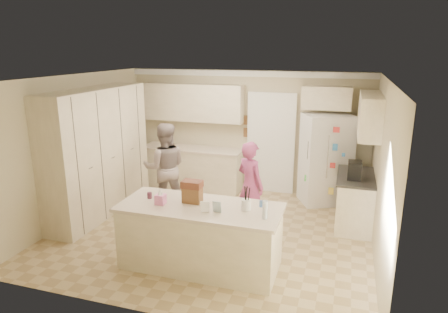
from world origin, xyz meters
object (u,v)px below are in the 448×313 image
(coffee_maker, at_px, (355,170))
(teen_girl, at_px, (250,185))
(dollhouse_body, at_px, (192,195))
(tissue_box, at_px, (161,199))
(island_base, at_px, (200,238))
(teen_boy, at_px, (165,167))
(refrigerator, at_px, (326,159))
(utensil_crock, at_px, (246,205))

(coffee_maker, bearing_deg, teen_girl, -165.09)
(coffee_maker, height_order, dollhouse_body, coffee_maker)
(dollhouse_body, bearing_deg, teen_girl, 69.00)
(tissue_box, bearing_deg, island_base, 10.30)
(tissue_box, xyz_separation_m, teen_boy, (-0.82, 1.85, -0.14))
(refrigerator, bearing_deg, island_base, -140.85)
(utensil_crock, xyz_separation_m, teen_girl, (-0.28, 1.40, -0.23))
(tissue_box, xyz_separation_m, dollhouse_body, (0.40, 0.20, 0.04))
(island_base, bearing_deg, tissue_box, -169.70)
(dollhouse_body, xyz_separation_m, teen_girl, (0.52, 1.35, -0.26))
(refrigerator, relative_size, coffee_maker, 6.00)
(utensil_crock, height_order, teen_girl, teen_girl)
(teen_boy, bearing_deg, coffee_maker, 157.92)
(teen_girl, bearing_deg, coffee_maker, -132.15)
(refrigerator, xyz_separation_m, teen_girl, (-1.15, -1.62, -0.13))
(island_base, xyz_separation_m, tissue_box, (-0.55, -0.10, 0.56))
(teen_boy, bearing_deg, dollhouse_body, 101.81)
(refrigerator, bearing_deg, dollhouse_body, -143.85)
(refrigerator, height_order, teen_girl, refrigerator)
(coffee_maker, bearing_deg, island_base, -137.17)
(tissue_box, distance_m, dollhouse_body, 0.45)
(tissue_box, height_order, dollhouse_body, dollhouse_body)
(utensil_crock, bearing_deg, refrigerator, 73.99)
(dollhouse_body, height_order, teen_boy, teen_boy)
(coffee_maker, relative_size, tissue_box, 2.14)
(refrigerator, relative_size, dollhouse_body, 6.92)
(teen_girl, bearing_deg, refrigerator, -92.37)
(island_base, bearing_deg, dollhouse_body, 146.31)
(utensil_crock, bearing_deg, teen_girl, 101.32)
(utensil_crock, xyz_separation_m, teen_boy, (-2.02, 1.70, -0.15))
(island_base, bearing_deg, utensil_crock, 4.40)
(dollhouse_body, bearing_deg, island_base, -33.69)
(refrigerator, height_order, island_base, refrigerator)
(refrigerator, bearing_deg, teen_girl, -149.88)
(teen_boy, bearing_deg, tissue_box, 89.21)
(island_base, height_order, utensil_crock, utensil_crock)
(refrigerator, height_order, tissue_box, refrigerator)
(tissue_box, height_order, teen_girl, teen_girl)
(coffee_maker, xyz_separation_m, utensil_crock, (-1.40, -1.85, -0.07))
(island_base, distance_m, teen_girl, 1.54)
(island_base, height_order, teen_girl, teen_girl)
(tissue_box, relative_size, dollhouse_body, 0.54)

